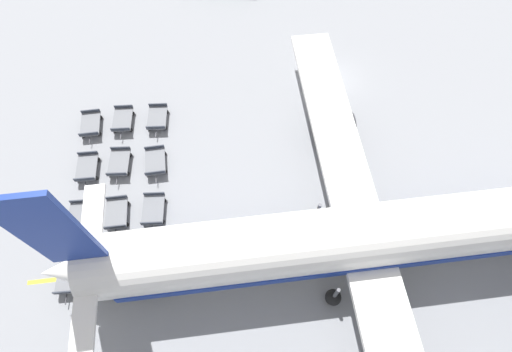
{
  "coord_description": "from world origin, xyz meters",
  "views": [
    {
      "loc": [
        23.48,
        -11.98,
        27.3
      ],
      "look_at": [
        9.01,
        -9.04,
        1.07
      ],
      "focal_mm": 28.0,
      "sensor_mm": 36.0,
      "label": 1
    }
  ],
  "objects_px": {
    "baggage_dolly_row_mid_b_col_b": "(155,162)",
    "baggage_dolly_row_near_col_c": "(80,217)",
    "baggage_dolly_row_mid_a_col_b": "(119,163)",
    "baggage_dolly_row_mid_a_col_d": "(111,270)",
    "baggage_dolly_row_near_col_a": "(91,124)",
    "baggage_dolly_row_near_col_b": "(87,168)",
    "baggage_dolly_row_mid_b_col_d": "(151,265)",
    "baggage_dolly_row_near_col_d": "(69,276)",
    "baggage_dolly_row_mid_a_col_a": "(123,120)",
    "airplane": "(381,235)",
    "baggage_dolly_row_mid_b_col_a": "(157,118)",
    "baggage_dolly_row_mid_a_col_c": "(117,213)",
    "baggage_dolly_row_mid_b_col_c": "(153,210)"
  },
  "relations": [
    {
      "from": "baggage_dolly_row_mid_b_col_b",
      "to": "baggage_dolly_row_near_col_c",
      "type": "bearing_deg",
      "value": -57.56
    },
    {
      "from": "baggage_dolly_row_near_col_c",
      "to": "baggage_dolly_row_mid_a_col_b",
      "type": "height_order",
      "value": "same"
    },
    {
      "from": "baggage_dolly_row_mid_a_col_d",
      "to": "baggage_dolly_row_near_col_a",
      "type": "bearing_deg",
      "value": -173.87
    },
    {
      "from": "baggage_dolly_row_near_col_b",
      "to": "baggage_dolly_row_mid_b_col_d",
      "type": "xyz_separation_m",
      "value": [
        8.78,
        4.34,
        0.0
      ]
    },
    {
      "from": "baggage_dolly_row_near_col_a",
      "to": "baggage_dolly_row_mid_b_col_d",
      "type": "height_order",
      "value": "same"
    },
    {
      "from": "baggage_dolly_row_near_col_d",
      "to": "baggage_dolly_row_mid_a_col_a",
      "type": "height_order",
      "value": "same"
    },
    {
      "from": "baggage_dolly_row_mid_b_col_b",
      "to": "baggage_dolly_row_mid_a_col_d",
      "type": "bearing_deg",
      "value": -24.02
    },
    {
      "from": "airplane",
      "to": "baggage_dolly_row_near_col_b",
      "type": "xyz_separation_m",
      "value": [
        -10.75,
        -19.4,
        -2.94
      ]
    },
    {
      "from": "baggage_dolly_row_mid_b_col_a",
      "to": "baggage_dolly_row_mid_b_col_b",
      "type": "relative_size",
      "value": 1.02
    },
    {
      "from": "baggage_dolly_row_near_col_b",
      "to": "baggage_dolly_row_mid_a_col_b",
      "type": "bearing_deg",
      "value": 89.01
    },
    {
      "from": "baggage_dolly_row_near_col_c",
      "to": "baggage_dolly_row_near_col_a",
      "type": "bearing_deg",
      "value": 174.57
    },
    {
      "from": "baggage_dolly_row_mid_a_col_d",
      "to": "baggage_dolly_row_mid_b_col_b",
      "type": "distance_m",
      "value": 8.9
    },
    {
      "from": "baggage_dolly_row_mid_b_col_d",
      "to": "baggage_dolly_row_near_col_d",
      "type": "bearing_deg",
      "value": -93.66
    },
    {
      "from": "baggage_dolly_row_near_col_d",
      "to": "baggage_dolly_row_mid_b_col_d",
      "type": "xyz_separation_m",
      "value": [
        0.35,
        5.49,
        0.0
      ]
    },
    {
      "from": "baggage_dolly_row_near_col_a",
      "to": "baggage_dolly_row_mid_a_col_a",
      "type": "xyz_separation_m",
      "value": [
        0.05,
        2.64,
        0.0
      ]
    },
    {
      "from": "baggage_dolly_row_mid_b_col_d",
      "to": "baggage_dolly_row_near_col_b",
      "type": "bearing_deg",
      "value": -153.68
    },
    {
      "from": "airplane",
      "to": "baggage_dolly_row_mid_a_col_b",
      "type": "distance_m",
      "value": 20.24
    },
    {
      "from": "baggage_dolly_row_near_col_b",
      "to": "baggage_dolly_row_mid_a_col_c",
      "type": "height_order",
      "value": "same"
    },
    {
      "from": "baggage_dolly_row_near_col_d",
      "to": "baggage_dolly_row_mid_b_col_d",
      "type": "bearing_deg",
      "value": 86.34
    },
    {
      "from": "baggage_dolly_row_near_col_d",
      "to": "baggage_dolly_row_mid_a_col_d",
      "type": "bearing_deg",
      "value": 85.63
    },
    {
      "from": "baggage_dolly_row_mid_a_col_a",
      "to": "baggage_dolly_row_mid_a_col_d",
      "type": "bearing_deg",
      "value": -5.62
    },
    {
      "from": "airplane",
      "to": "baggage_dolly_row_mid_a_col_b",
      "type": "bearing_deg",
      "value": -122.34
    },
    {
      "from": "baggage_dolly_row_near_col_a",
      "to": "baggage_dolly_row_near_col_d",
      "type": "xyz_separation_m",
      "value": [
        12.64,
        -1.42,
        0.0
      ]
    },
    {
      "from": "baggage_dolly_row_mid_a_col_b",
      "to": "baggage_dolly_row_near_col_d",
      "type": "bearing_deg",
      "value": -23.43
    },
    {
      "from": "baggage_dolly_row_near_col_a",
      "to": "baggage_dolly_row_mid_b_col_d",
      "type": "relative_size",
      "value": 1.0
    },
    {
      "from": "baggage_dolly_row_near_col_b",
      "to": "baggage_dolly_row_near_col_d",
      "type": "xyz_separation_m",
      "value": [
        8.43,
        -1.15,
        0.0
      ]
    },
    {
      "from": "baggage_dolly_row_near_col_a",
      "to": "baggage_dolly_row_near_col_c",
      "type": "height_order",
      "value": "same"
    },
    {
      "from": "baggage_dolly_row_mid_b_col_b",
      "to": "baggage_dolly_row_mid_b_col_c",
      "type": "distance_m",
      "value": 4.17
    },
    {
      "from": "baggage_dolly_row_near_col_a",
      "to": "baggage_dolly_row_mid_b_col_a",
      "type": "relative_size",
      "value": 0.99
    },
    {
      "from": "baggage_dolly_row_near_col_b",
      "to": "baggage_dolly_row_mid_a_col_d",
      "type": "distance_m",
      "value": 8.8
    },
    {
      "from": "baggage_dolly_row_near_col_a",
      "to": "baggage_dolly_row_mid_a_col_c",
      "type": "height_order",
      "value": "same"
    },
    {
      "from": "airplane",
      "to": "baggage_dolly_row_mid_a_col_d",
      "type": "xyz_separation_m",
      "value": [
        -2.12,
        -17.75,
        -2.94
      ]
    },
    {
      "from": "baggage_dolly_row_mid_b_col_d",
      "to": "baggage_dolly_row_mid_a_col_d",
      "type": "bearing_deg",
      "value": -92.92
    },
    {
      "from": "baggage_dolly_row_mid_a_col_b",
      "to": "baggage_dolly_row_near_col_c",
      "type": "bearing_deg",
      "value": -35.92
    },
    {
      "from": "baggage_dolly_row_mid_a_col_d",
      "to": "baggage_dolly_row_mid_b_col_d",
      "type": "xyz_separation_m",
      "value": [
        0.14,
        2.69,
        0.0
      ]
    },
    {
      "from": "baggage_dolly_row_mid_b_col_b",
      "to": "baggage_dolly_row_mid_b_col_d",
      "type": "height_order",
      "value": "same"
    },
    {
      "from": "baggage_dolly_row_mid_a_col_a",
      "to": "baggage_dolly_row_mid_a_col_c",
      "type": "relative_size",
      "value": 1.01
    },
    {
      "from": "baggage_dolly_row_mid_b_col_b",
      "to": "baggage_dolly_row_mid_b_col_d",
      "type": "bearing_deg",
      "value": -6.43
    },
    {
      "from": "baggage_dolly_row_near_col_b",
      "to": "baggage_dolly_row_near_col_d",
      "type": "distance_m",
      "value": 8.5
    },
    {
      "from": "airplane",
      "to": "baggage_dolly_row_mid_b_col_a",
      "type": "relative_size",
      "value": 13.2
    },
    {
      "from": "baggage_dolly_row_near_col_a",
      "to": "baggage_dolly_row_mid_b_col_b",
      "type": "xyz_separation_m",
      "value": [
        4.73,
        5.0,
        0.0
      ]
    },
    {
      "from": "baggage_dolly_row_near_col_d",
      "to": "baggage_dolly_row_mid_b_col_c",
      "type": "xyz_separation_m",
      "value": [
        -3.77,
        5.96,
        0.0
      ]
    },
    {
      "from": "airplane",
      "to": "baggage_dolly_row_near_col_d",
      "type": "distance_m",
      "value": 20.89
    },
    {
      "from": "baggage_dolly_row_near_col_a",
      "to": "baggage_dolly_row_mid_b_col_d",
      "type": "xyz_separation_m",
      "value": [
        12.99,
        4.07,
        0.0
      ]
    },
    {
      "from": "baggage_dolly_row_mid_a_col_b",
      "to": "baggage_dolly_row_mid_a_col_d",
      "type": "bearing_deg",
      "value": -5.52
    },
    {
      "from": "baggage_dolly_row_mid_a_col_b",
      "to": "baggage_dolly_row_mid_b_col_a",
      "type": "xyz_separation_m",
      "value": [
        -3.81,
        3.29,
        0.0
      ]
    },
    {
      "from": "airplane",
      "to": "baggage_dolly_row_mid_a_col_a",
      "type": "relative_size",
      "value": 13.22
    },
    {
      "from": "baggage_dolly_row_near_col_a",
      "to": "baggage_dolly_row_near_col_b",
      "type": "height_order",
      "value": "same"
    },
    {
      "from": "baggage_dolly_row_mid_a_col_a",
      "to": "airplane",
      "type": "bearing_deg",
      "value": 47.86
    },
    {
      "from": "baggage_dolly_row_near_col_a",
      "to": "baggage_dolly_row_near_col_c",
      "type": "xyz_separation_m",
      "value": [
        8.41,
        -0.8,
        0.0
      ]
    }
  ]
}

